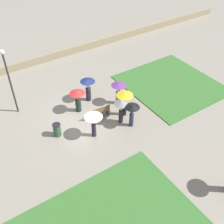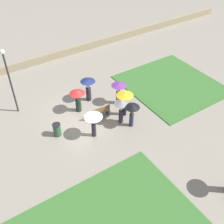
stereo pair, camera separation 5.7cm
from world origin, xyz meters
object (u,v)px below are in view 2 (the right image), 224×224
at_px(trash_bin, 57,130).
at_px(park_bench, 99,112).
at_px(crowd_person_white, 93,119).
at_px(crowd_person_purple, 119,90).
at_px(lamp_post, 8,74).
at_px(crowd_person_red, 78,96).
at_px(crowd_person_black, 132,110).
at_px(crowd_person_yellow, 125,98).
at_px(crowd_person_navy, 88,86).
at_px(crowd_person_grey, 121,106).

bearing_deg(trash_bin, park_bench, -179.47).
height_order(crowd_person_white, crowd_person_purple, crowd_person_white).
distance_m(lamp_post, crowd_person_red, 4.71).
height_order(trash_bin, crowd_person_black, crowd_person_black).
height_order(lamp_post, crowd_person_white, lamp_post).
bearing_deg(crowd_person_red, trash_bin, 9.06).
bearing_deg(crowd_person_yellow, crowd_person_red, -74.71).
relative_size(trash_bin, crowd_person_white, 0.50).
bearing_deg(park_bench, crowd_person_white, 51.99).
xyz_separation_m(lamp_post, crowd_person_navy, (-4.90, 1.62, -1.81)).
bearing_deg(crowd_person_white, crowd_person_yellow, 9.96).
height_order(crowd_person_red, crowd_person_navy, crowd_person_navy).
height_order(trash_bin, crowd_person_navy, crowd_person_navy).
distance_m(park_bench, crowd_person_white, 2.09).
distance_m(crowd_person_white, crowd_person_navy, 3.88).
xyz_separation_m(trash_bin, crowd_person_red, (-2.33, -1.46, 0.80)).
height_order(trash_bin, crowd_person_grey, crowd_person_grey).
distance_m(trash_bin, crowd_person_yellow, 4.95).
bearing_deg(crowd_person_white, trash_bin, 142.20).
bearing_deg(crowd_person_white, crowd_person_purple, 28.09).
height_order(trash_bin, crowd_person_purple, crowd_person_purple).
xyz_separation_m(crowd_person_red, crowd_person_yellow, (-2.47, 2.15, 0.22)).
relative_size(trash_bin, crowd_person_yellow, 0.48).
height_order(park_bench, crowd_person_yellow, crowd_person_yellow).
bearing_deg(lamp_post, crowd_person_white, 122.54).
distance_m(trash_bin, crowd_person_red, 2.86).
relative_size(trash_bin, crowd_person_black, 0.50).
distance_m(park_bench, crowd_person_grey, 1.80).
xyz_separation_m(crowd_person_red, crowd_person_black, (-2.20, 3.35, 0.11)).
bearing_deg(crowd_person_yellow, lamp_post, -69.85).
bearing_deg(crowd_person_purple, crowd_person_black, 39.60).
bearing_deg(crowd_person_navy, crowd_person_grey, -1.41).
distance_m(crowd_person_purple, crowd_person_navy, 2.26).
bearing_deg(trash_bin, lamp_post, -70.61).
relative_size(crowd_person_yellow, crowd_person_grey, 1.04).
bearing_deg(crowd_person_red, lamp_post, -55.48).
relative_size(lamp_post, crowd_person_grey, 2.67).
bearing_deg(crowd_person_red, park_bench, 98.19).
bearing_deg(lamp_post, crowd_person_black, 135.88).
bearing_deg(park_bench, trash_bin, 4.53).
xyz_separation_m(crowd_person_black, crowd_person_purple, (-0.67, -2.50, -0.19)).
height_order(lamp_post, crowd_person_purple, lamp_post).
bearing_deg(crowd_person_purple, crowd_person_grey, 24.75).
height_order(crowd_person_white, crowd_person_navy, crowd_person_navy).
relative_size(crowd_person_navy, crowd_person_grey, 1.02).
distance_m(lamp_post, crowd_person_yellow, 7.77).
relative_size(trash_bin, crowd_person_purple, 0.51).
distance_m(park_bench, crowd_person_red, 1.85).
bearing_deg(crowd_person_black, crowd_person_yellow, -87.11).
bearing_deg(lamp_post, park_bench, 140.25).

